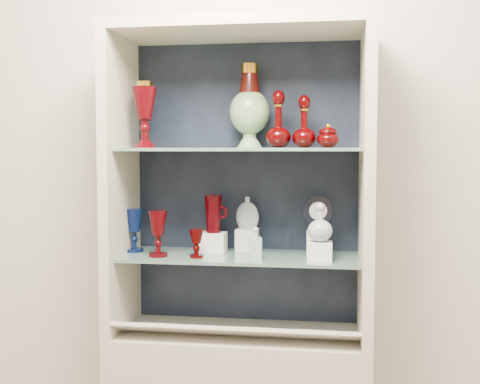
# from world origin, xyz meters

# --- Properties ---
(wall_back) EXTENTS (3.50, 0.02, 2.80)m
(wall_back) POSITION_xyz_m (0.00, 1.75, 1.40)
(wall_back) COLOR beige
(wall_back) RESTS_ON ground
(cabinet_back_panel) EXTENTS (0.98, 0.02, 1.15)m
(cabinet_back_panel) POSITION_xyz_m (0.00, 1.72, 1.32)
(cabinet_back_panel) COLOR black
(cabinet_back_panel) RESTS_ON cabinet_base
(cabinet_side_left) EXTENTS (0.04, 0.40, 1.15)m
(cabinet_side_left) POSITION_xyz_m (-0.48, 1.53, 1.32)
(cabinet_side_left) COLOR #BFB5A1
(cabinet_side_left) RESTS_ON cabinet_base
(cabinet_side_right) EXTENTS (0.04, 0.40, 1.15)m
(cabinet_side_right) POSITION_xyz_m (0.48, 1.53, 1.32)
(cabinet_side_right) COLOR #BFB5A1
(cabinet_side_right) RESTS_ON cabinet_base
(cabinet_top_cap) EXTENTS (1.00, 0.40, 0.04)m
(cabinet_top_cap) POSITION_xyz_m (0.00, 1.53, 1.92)
(cabinet_top_cap) COLOR #BFB5A1
(cabinet_top_cap) RESTS_ON cabinet_side_left
(shelf_lower) EXTENTS (0.92, 0.34, 0.01)m
(shelf_lower) POSITION_xyz_m (0.00, 1.55, 1.04)
(shelf_lower) COLOR slate
(shelf_lower) RESTS_ON cabinet_side_left
(shelf_upper) EXTENTS (0.92, 0.34, 0.01)m
(shelf_upper) POSITION_xyz_m (0.00, 1.55, 1.46)
(shelf_upper) COLOR slate
(shelf_upper) RESTS_ON cabinet_side_left
(label_ledge) EXTENTS (0.92, 0.17, 0.09)m
(label_ledge) POSITION_xyz_m (0.00, 1.42, 0.78)
(label_ledge) COLOR #BFB5A1
(label_ledge) RESTS_ON cabinet_base
(label_card_0) EXTENTS (0.10, 0.06, 0.03)m
(label_card_0) POSITION_xyz_m (0.28, 1.42, 0.80)
(label_card_0) COLOR white
(label_card_0) RESTS_ON label_ledge
(label_card_1) EXTENTS (0.10, 0.06, 0.03)m
(label_card_1) POSITION_xyz_m (0.09, 1.42, 0.80)
(label_card_1) COLOR white
(label_card_1) RESTS_ON label_ledge
(label_card_2) EXTENTS (0.10, 0.06, 0.03)m
(label_card_2) POSITION_xyz_m (-0.27, 1.42, 0.80)
(label_card_2) COLOR white
(label_card_2) RESTS_ON label_ledge
(label_card_3) EXTENTS (0.10, 0.06, 0.03)m
(label_card_3) POSITION_xyz_m (-0.25, 1.42, 0.80)
(label_card_3) COLOR white
(label_card_3) RESTS_ON label_ledge
(pedestal_lamp_left) EXTENTS (0.11, 0.11, 0.26)m
(pedestal_lamp_left) POSITION_xyz_m (-0.37, 1.49, 1.60)
(pedestal_lamp_left) COLOR #3F0003
(pedestal_lamp_left) RESTS_ON shelf_upper
(pedestal_lamp_right) EXTENTS (0.13, 0.13, 0.25)m
(pedestal_lamp_right) POSITION_xyz_m (-0.40, 1.59, 1.59)
(pedestal_lamp_right) COLOR #3F0003
(pedestal_lamp_right) RESTS_ON shelf_upper
(enamel_urn) EXTENTS (0.21, 0.21, 0.33)m
(enamel_urn) POSITION_xyz_m (0.02, 1.63, 1.64)
(enamel_urn) COLOR #084928
(enamel_urn) RESTS_ON shelf_upper
(ruby_decanter_a) EXTENTS (0.11, 0.11, 0.25)m
(ruby_decanter_a) POSITION_xyz_m (0.14, 1.57, 1.60)
(ruby_decanter_a) COLOR #3B0000
(ruby_decanter_a) RESTS_ON shelf_upper
(ruby_decanter_b) EXTENTS (0.10, 0.10, 0.22)m
(ruby_decanter_b) POSITION_xyz_m (0.24, 1.57, 1.58)
(ruby_decanter_b) COLOR #3B0000
(ruby_decanter_b) RESTS_ON shelf_upper
(lidded_bowl) EXTENTS (0.10, 0.10, 0.10)m
(lidded_bowl) POSITION_xyz_m (0.33, 1.55, 1.52)
(lidded_bowl) COLOR #3B0000
(lidded_bowl) RESTS_ON shelf_upper
(cobalt_goblet) EXTENTS (0.08, 0.08, 0.18)m
(cobalt_goblet) POSITION_xyz_m (-0.44, 1.57, 1.14)
(cobalt_goblet) COLOR #071343
(cobalt_goblet) RESTS_ON shelf_lower
(ruby_goblet_tall) EXTENTS (0.10, 0.10, 0.18)m
(ruby_goblet_tall) POSITION_xyz_m (-0.31, 1.47, 1.14)
(ruby_goblet_tall) COLOR #3F0003
(ruby_goblet_tall) RESTS_ON shelf_lower
(ruby_goblet_small) EXTENTS (0.07, 0.07, 0.11)m
(ruby_goblet_small) POSITION_xyz_m (-0.16, 1.47, 1.10)
(ruby_goblet_small) COLOR #3B0000
(ruby_goblet_small) RESTS_ON shelf_lower
(riser_ruby_pitcher) EXTENTS (0.10, 0.10, 0.08)m
(riser_ruby_pitcher) POSITION_xyz_m (-0.12, 1.60, 1.09)
(riser_ruby_pitcher) COLOR silver
(riser_ruby_pitcher) RESTS_ON shelf_lower
(ruby_pitcher) EXTENTS (0.13, 0.10, 0.15)m
(ruby_pitcher) POSITION_xyz_m (-0.12, 1.60, 1.21)
(ruby_pitcher) COLOR #3F0003
(ruby_pitcher) RESTS_ON riser_ruby_pitcher
(clear_square_bottle) EXTENTS (0.05, 0.05, 0.12)m
(clear_square_bottle) POSITION_xyz_m (0.07, 1.47, 1.11)
(clear_square_bottle) COLOR #92A2AC
(clear_square_bottle) RESTS_ON shelf_lower
(riser_flat_flask) EXTENTS (0.09, 0.09, 0.09)m
(riser_flat_flask) POSITION_xyz_m (0.01, 1.66, 1.09)
(riser_flat_flask) COLOR silver
(riser_flat_flask) RESTS_ON shelf_lower
(flat_flask) EXTENTS (0.10, 0.05, 0.14)m
(flat_flask) POSITION_xyz_m (0.01, 1.66, 1.21)
(flat_flask) COLOR #A6B2B9
(flat_flask) RESTS_ON riser_flat_flask
(riser_clear_round_decanter) EXTENTS (0.09, 0.09, 0.07)m
(riser_clear_round_decanter) POSITION_xyz_m (0.31, 1.48, 1.08)
(riser_clear_round_decanter) COLOR silver
(riser_clear_round_decanter) RESTS_ON shelf_lower
(clear_round_decanter) EXTENTS (0.12, 0.12, 0.14)m
(clear_round_decanter) POSITION_xyz_m (0.31, 1.48, 1.19)
(clear_round_decanter) COLOR #92A2AC
(clear_round_decanter) RESTS_ON riser_clear_round_decanter
(riser_cameo_medallion) EXTENTS (0.08, 0.08, 0.10)m
(riser_cameo_medallion) POSITION_xyz_m (0.30, 1.59, 1.10)
(riser_cameo_medallion) COLOR silver
(riser_cameo_medallion) RESTS_ON shelf_lower
(cameo_medallion) EXTENTS (0.12, 0.07, 0.14)m
(cameo_medallion) POSITION_xyz_m (0.30, 1.59, 1.22)
(cameo_medallion) COLOR black
(cameo_medallion) RESTS_ON riser_cameo_medallion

